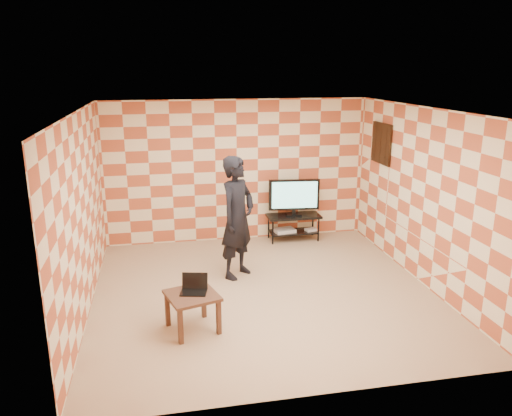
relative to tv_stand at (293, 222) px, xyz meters
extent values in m
plane|color=tan|center=(-1.06, -2.20, -0.37)|extent=(5.00, 5.00, 0.00)
cube|color=beige|center=(-1.06, 0.30, 0.98)|extent=(5.00, 0.02, 2.70)
cube|color=beige|center=(-1.06, -4.70, 0.98)|extent=(5.00, 0.02, 2.70)
cube|color=beige|center=(-3.56, -2.20, 0.98)|extent=(0.02, 5.00, 2.70)
cube|color=beige|center=(1.44, -2.20, 0.98)|extent=(0.02, 5.00, 2.70)
cube|color=white|center=(-1.06, -2.20, 2.33)|extent=(5.00, 5.00, 0.02)
cube|color=black|center=(1.41, -0.65, 1.58)|extent=(0.04, 0.72, 0.72)
cube|color=black|center=(1.41, -0.65, 1.58)|extent=(0.04, 0.03, 0.68)
cube|color=black|center=(1.41, -0.65, 1.58)|extent=(0.04, 0.68, 0.03)
cube|color=black|center=(0.00, 0.00, 0.11)|extent=(1.03, 0.46, 0.04)
cube|color=black|center=(0.00, 0.00, -0.21)|extent=(0.93, 0.41, 0.03)
cylinder|color=black|center=(-0.45, -0.19, -0.12)|extent=(0.03, 0.03, 0.50)
cylinder|color=black|center=(-0.45, 0.19, -0.12)|extent=(0.03, 0.03, 0.50)
cylinder|color=black|center=(0.45, -0.19, -0.12)|extent=(0.03, 0.03, 0.50)
cylinder|color=black|center=(0.45, 0.19, -0.12)|extent=(0.03, 0.03, 0.50)
cube|color=black|center=(0.00, 0.00, 0.15)|extent=(0.30, 0.21, 0.03)
cube|color=black|center=(0.00, 0.00, 0.21)|extent=(0.08, 0.06, 0.08)
cube|color=black|center=(0.00, 0.00, 0.54)|extent=(0.98, 0.16, 0.60)
cube|color=#80EFE7|center=(0.00, -0.03, 0.54)|extent=(0.87, 0.09, 0.51)
cube|color=silver|center=(-0.18, -0.01, -0.16)|extent=(0.43, 0.34, 0.07)
cube|color=silver|center=(0.34, -0.04, -0.17)|extent=(0.23, 0.19, 0.05)
cube|color=#3B2212|center=(-2.18, -3.11, 0.11)|extent=(0.75, 0.75, 0.04)
cube|color=#3B2212|center=(-2.35, -3.43, -0.14)|extent=(0.07, 0.07, 0.46)
cube|color=#3B2212|center=(-2.49, -2.94, -0.14)|extent=(0.07, 0.07, 0.46)
cube|color=#3B2212|center=(-1.86, -3.29, -0.14)|extent=(0.07, 0.07, 0.46)
cube|color=#3B2212|center=(-2.01, -2.80, -0.14)|extent=(0.07, 0.07, 0.46)
cube|color=black|center=(-2.15, -3.08, 0.14)|extent=(0.37, 0.30, 0.02)
cube|color=black|center=(-2.13, -2.97, 0.25)|extent=(0.33, 0.13, 0.21)
imported|color=black|center=(-1.33, -1.50, 0.61)|extent=(0.83, 0.84, 1.96)
camera|label=1|loc=(-2.49, -8.93, 2.91)|focal=35.00mm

